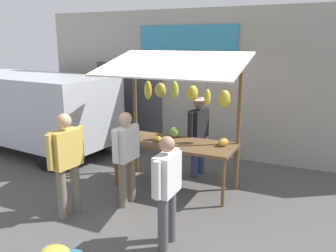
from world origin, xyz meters
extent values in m
plane|color=#514F4C|center=(0.00, 0.00, 0.00)|extent=(40.00, 40.00, 0.00)
cube|color=#9E998E|center=(0.00, -2.20, 1.70)|extent=(9.00, 0.25, 3.40)
cube|color=teal|center=(0.63, -2.06, 2.75)|extent=(2.40, 0.06, 0.56)
cube|color=#47474C|center=(2.22, -2.07, 1.10)|extent=(1.90, 0.04, 2.10)
cube|color=brown|center=(0.00, 0.00, 0.85)|extent=(2.20, 0.90, 0.05)
cylinder|color=brown|center=(1.04, 0.39, 0.41)|extent=(0.06, 0.06, 0.83)
cylinder|color=brown|center=(-1.04, 0.39, 0.41)|extent=(0.06, 0.06, 0.83)
cylinder|color=brown|center=(1.04, -0.39, 0.41)|extent=(0.06, 0.06, 0.83)
cylinder|color=brown|center=(-1.04, -0.39, 0.41)|extent=(0.06, 0.06, 0.83)
cylinder|color=brown|center=(1.06, -0.40, 1.18)|extent=(0.07, 0.07, 2.35)
cylinder|color=brown|center=(-1.06, -0.40, 1.18)|extent=(0.07, 0.07, 2.35)
cylinder|color=brown|center=(0.00, -0.40, 2.15)|extent=(2.12, 0.06, 0.06)
cube|color=beige|center=(0.00, 0.15, 2.30)|extent=(2.50, 1.46, 0.39)
cylinder|color=brown|center=(-0.78, -0.40, 1.99)|extent=(0.01, 0.01, 0.32)
ellipsoid|color=yellow|center=(-0.78, -0.40, 1.67)|extent=(0.27, 0.25, 0.31)
cylinder|color=brown|center=(-0.48, -0.36, 1.99)|extent=(0.01, 0.01, 0.31)
ellipsoid|color=yellow|center=(-0.48, -0.36, 1.69)|extent=(0.14, 0.16, 0.30)
cylinder|color=brown|center=(-0.18, -0.38, 2.02)|extent=(0.01, 0.01, 0.26)
ellipsoid|color=yellow|center=(-0.18, -0.38, 1.74)|extent=(0.27, 0.28, 0.29)
cylinder|color=brown|center=(0.18, -0.36, 2.05)|extent=(0.01, 0.01, 0.20)
ellipsoid|color=#B2CC4C|center=(0.18, -0.36, 1.78)|extent=(0.20, 0.20, 0.33)
cylinder|color=brown|center=(0.49, -0.39, 2.02)|extent=(0.01, 0.01, 0.25)
ellipsoid|color=gold|center=(0.49, -0.39, 1.76)|extent=(0.24, 0.21, 0.28)
cylinder|color=brown|center=(0.76, -0.40, 2.04)|extent=(0.01, 0.01, 0.23)
ellipsoid|color=yellow|center=(0.76, -0.40, 1.74)|extent=(0.17, 0.14, 0.37)
ellipsoid|color=orange|center=(-0.87, -0.14, 0.95)|extent=(0.22, 0.26, 0.14)
sphere|color=#729E4C|center=(0.15, -0.31, 0.98)|extent=(0.20, 0.20, 0.20)
ellipsoid|color=gold|center=(0.29, 0.10, 0.93)|extent=(0.21, 0.22, 0.10)
cylinder|color=navy|center=(-0.20, -0.88, 0.40)|extent=(0.14, 0.14, 0.80)
cylinder|color=navy|center=(-0.16, -0.62, 0.40)|extent=(0.14, 0.14, 0.80)
cube|color=black|center=(-0.18, -0.75, 1.08)|extent=(0.29, 0.51, 0.57)
cylinder|color=black|center=(-0.22, -1.05, 1.11)|extent=(0.09, 0.09, 0.52)
cylinder|color=black|center=(-0.13, -0.45, 1.11)|extent=(0.09, 0.09, 0.52)
sphere|color=#8C664C|center=(-0.18, -0.75, 1.51)|extent=(0.22, 0.22, 0.22)
cylinder|color=beige|center=(-0.18, -0.75, 1.57)|extent=(0.42, 0.42, 0.02)
cylinder|color=#726656|center=(1.07, 1.82, 0.40)|extent=(0.14, 0.14, 0.81)
cylinder|color=#726656|center=(1.03, 1.56, 0.40)|extent=(0.14, 0.14, 0.81)
cube|color=gold|center=(1.05, 1.69, 1.10)|extent=(0.28, 0.51, 0.57)
cylinder|color=gold|center=(1.09, 1.99, 1.12)|extent=(0.09, 0.09, 0.53)
cylinder|color=gold|center=(1.01, 1.39, 1.12)|extent=(0.09, 0.09, 0.53)
sphere|color=tan|center=(1.05, 1.69, 1.52)|extent=(0.22, 0.22, 0.22)
cylinder|color=#726656|center=(0.45, 1.09, 0.39)|extent=(0.14, 0.14, 0.78)
cylinder|color=#726656|center=(0.44, 0.83, 0.39)|extent=(0.14, 0.14, 0.78)
cube|color=silver|center=(0.44, 0.96, 1.05)|extent=(0.24, 0.48, 0.55)
cylinder|color=silver|center=(0.45, 1.25, 1.08)|extent=(0.09, 0.09, 0.51)
cylinder|color=silver|center=(0.43, 0.66, 1.08)|extent=(0.09, 0.09, 0.51)
sphere|color=tan|center=(0.44, 0.96, 1.47)|extent=(0.21, 0.21, 0.21)
cylinder|color=#4C4C51|center=(-0.68, 1.91, 0.37)|extent=(0.14, 0.14, 0.75)
cylinder|color=#4C4C51|center=(-0.68, 1.66, 0.37)|extent=(0.14, 0.14, 0.75)
cube|color=silver|center=(-0.68, 1.78, 1.01)|extent=(0.22, 0.45, 0.53)
cylinder|color=silver|center=(-0.68, 2.07, 1.04)|extent=(0.09, 0.09, 0.49)
cylinder|color=silver|center=(-0.68, 1.50, 1.04)|extent=(0.09, 0.09, 0.49)
sphere|color=#A87A5B|center=(-0.68, 1.78, 1.41)|extent=(0.21, 0.21, 0.21)
cube|color=silver|center=(4.19, -0.64, 1.10)|extent=(4.57, 2.30, 1.55)
cylinder|color=black|center=(5.59, -1.62, 0.33)|extent=(0.68, 0.25, 0.66)
cylinder|color=black|center=(2.79, 0.34, 0.33)|extent=(0.68, 0.25, 0.66)
cylinder|color=black|center=(2.62, -1.31, 0.33)|extent=(0.68, 0.25, 0.66)
camera|label=1|loc=(-2.46, 5.55, 2.67)|focal=37.06mm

